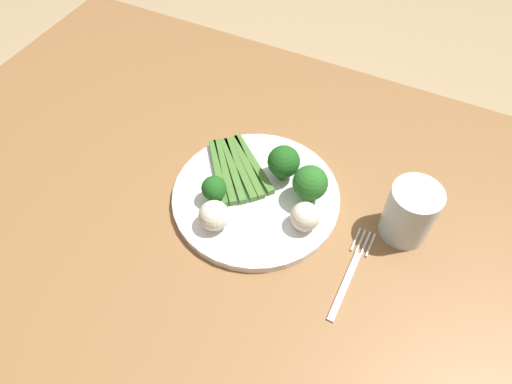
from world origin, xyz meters
TOP-DOWN VIEW (x-y plane):
  - ground_plane at (0.00, 0.00)m, footprint 6.00×6.00m
  - dining_table at (0.00, 0.00)m, footprint 1.16×0.86m
  - plate at (0.07, 0.03)m, footprint 0.28×0.28m
  - asparagus_bundle at (0.01, 0.06)m, footprint 0.15×0.15m
  - broccoli_front_left at (0.09, 0.09)m, footprint 0.05×0.05m
  - broccoli_right at (0.15, 0.06)m, footprint 0.06×0.06m
  - broccoli_outer_edge at (0.01, -0.01)m, footprint 0.04×0.04m
  - cauliflower_edge at (0.16, 0.01)m, footprint 0.05×0.05m
  - cauliflower_left at (0.04, -0.05)m, footprint 0.05×0.05m
  - fork at (0.25, -0.03)m, footprint 0.03×0.17m
  - water_glass at (0.30, 0.08)m, footprint 0.08×0.08m

SIDE VIEW (x-z plane):
  - ground_plane at x=0.00m, z-range -0.02..0.00m
  - dining_table at x=0.00m, z-range 0.25..0.98m
  - fork at x=0.25m, z-range 0.72..0.73m
  - plate at x=0.07m, z-range 0.72..0.74m
  - asparagus_bundle at x=0.01m, z-range 0.74..0.75m
  - cauliflower_edge at x=0.16m, z-range 0.74..0.79m
  - cauliflower_left at x=0.04m, z-range 0.74..0.79m
  - broccoli_outer_edge at x=0.01m, z-range 0.74..0.79m
  - water_glass at x=0.30m, z-range 0.72..0.82m
  - broccoli_front_left at x=0.09m, z-range 0.74..0.81m
  - broccoli_right at x=0.15m, z-range 0.74..0.81m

